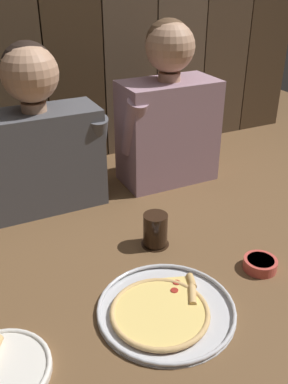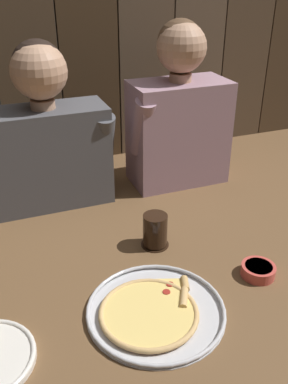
{
  "view_description": "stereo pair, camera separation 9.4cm",
  "coord_description": "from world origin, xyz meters",
  "views": [
    {
      "loc": [
        -0.51,
        -0.87,
        0.77
      ],
      "look_at": [
        -0.03,
        0.1,
        0.18
      ],
      "focal_mm": 39.68,
      "sensor_mm": 36.0,
      "label": 1
    },
    {
      "loc": [
        -0.42,
        -0.91,
        0.77
      ],
      "look_at": [
        -0.03,
        0.1,
        0.18
      ],
      "focal_mm": 39.68,
      "sensor_mm": 36.0,
      "label": 2
    }
  ],
  "objects": [
    {
      "name": "ground_plane",
      "position": [
        0.0,
        0.0,
        0.0
      ],
      "size": [
        3.2,
        3.2,
        0.0
      ],
      "primitive_type": "plane",
      "color": "brown"
    },
    {
      "name": "diner_left",
      "position": [
        -0.25,
        0.47,
        0.26
      ],
      "size": [
        0.45,
        0.2,
        0.56
      ],
      "color": "#4C4C51",
      "rests_on": "ground"
    },
    {
      "name": "dipping_bowl",
      "position": [
        0.21,
        -0.16,
        0.02
      ],
      "size": [
        0.09,
        0.09,
        0.03
      ],
      "color": "#CC4C42",
      "rests_on": "ground"
    },
    {
      "name": "diner_right",
      "position": [
        0.25,
        0.47,
        0.28
      ],
      "size": [
        0.4,
        0.21,
        0.6
      ],
      "color": "gray",
      "rests_on": "ground"
    },
    {
      "name": "pizza_tray",
      "position": [
        -0.12,
        -0.19,
        0.01
      ],
      "size": [
        0.35,
        0.35,
        0.03
      ],
      "color": "silver",
      "rests_on": "ground"
    },
    {
      "name": "drinking_glass",
      "position": [
        -0.01,
        0.08,
        0.05
      ],
      "size": [
        0.09,
        0.09,
        0.11
      ],
      "color": "black",
      "rests_on": "ground"
    }
  ]
}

